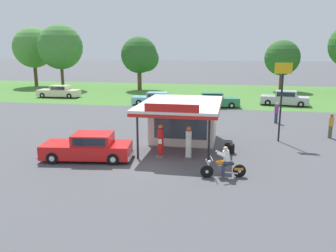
% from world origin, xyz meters
% --- Properties ---
extents(ground_plane, '(300.00, 300.00, 0.00)m').
position_xyz_m(ground_plane, '(0.00, 0.00, 0.00)').
color(ground_plane, '#4C4C51').
extents(grass_verge_strip, '(120.00, 24.00, 0.01)m').
position_xyz_m(grass_verge_strip, '(0.00, 30.00, 0.00)').
color(grass_verge_strip, '#477A33').
rests_on(grass_verge_strip, ground).
extents(service_station_kiosk, '(4.93, 6.89, 3.29)m').
position_xyz_m(service_station_kiosk, '(1.34, 4.94, 1.65)').
color(service_station_kiosk, silver).
rests_on(service_station_kiosk, ground).
extents(gas_pump_nearside, '(0.44, 0.44, 1.94)m').
position_xyz_m(gas_pump_nearside, '(0.53, 1.42, 0.89)').
color(gas_pump_nearside, slate).
rests_on(gas_pump_nearside, ground).
extents(gas_pump_offside, '(0.44, 0.44, 1.90)m').
position_xyz_m(gas_pump_offside, '(2.16, 1.42, 0.86)').
color(gas_pump_offside, slate).
rests_on(gas_pump_offside, ground).
extents(motorcycle_with_rider, '(2.21, 0.78, 1.58)m').
position_xyz_m(motorcycle_with_rider, '(4.25, -1.22, 0.65)').
color(motorcycle_with_rider, black).
rests_on(motorcycle_with_rider, ground).
extents(featured_classic_sedan, '(5.31, 2.55, 1.52)m').
position_xyz_m(featured_classic_sedan, '(-3.40, 0.17, 0.70)').
color(featured_classic_sedan, red).
rests_on(featured_classic_sedan, ground).
extents(parked_car_back_row_far_left, '(5.54, 2.00, 1.39)m').
position_xyz_m(parked_car_back_row_far_left, '(-3.74, 19.55, 0.64)').
color(parked_car_back_row_far_left, '#7AC6D1').
rests_on(parked_car_back_row_far_left, ground).
extents(parked_car_back_row_left, '(5.70, 2.67, 1.56)m').
position_xyz_m(parked_car_back_row_left, '(2.50, 19.22, 0.72)').
color(parked_car_back_row_left, '#2D844C').
rests_on(parked_car_back_row_left, ground).
extents(parked_car_back_row_right, '(5.52, 2.10, 1.51)m').
position_xyz_m(parked_car_back_row_right, '(-17.21, 22.94, 0.69)').
color(parked_car_back_row_right, beige).
rests_on(parked_car_back_row_right, ground).
extents(parked_car_back_row_far_right, '(5.37, 2.58, 1.60)m').
position_xyz_m(parked_car_back_row_far_right, '(10.14, 21.82, 0.73)').
color(parked_car_back_row_far_right, '#B7B7BC').
rests_on(parked_car_back_row_far_right, ground).
extents(bystander_leaning_by_kiosk, '(0.34, 0.34, 1.76)m').
position_xyz_m(bystander_leaning_by_kiosk, '(8.18, 12.14, 0.93)').
color(bystander_leaning_by_kiosk, '#2D3351').
rests_on(bystander_leaning_by_kiosk, ground).
extents(bystander_strolling_foreground, '(0.34, 0.34, 1.73)m').
position_xyz_m(bystander_strolling_foreground, '(11.36, 7.79, 0.92)').
color(bystander_strolling_foreground, brown).
rests_on(bystander_strolling_foreground, ground).
extents(tree_oak_far_right, '(6.53, 6.53, 9.53)m').
position_xyz_m(tree_oak_far_right, '(-20.83, 30.95, 6.26)').
color(tree_oak_far_right, brown).
rests_on(tree_oak_far_right, ground).
extents(tree_oak_left, '(5.01, 5.01, 7.26)m').
position_xyz_m(tree_oak_left, '(11.32, 34.97, 4.65)').
color(tree_oak_left, brown).
rests_on(tree_oak_left, ground).
extents(tree_oak_far_left, '(5.45, 5.29, 7.77)m').
position_xyz_m(tree_oak_far_left, '(-8.98, 32.60, 4.96)').
color(tree_oak_far_left, brown).
rests_on(tree_oak_far_left, ground).
extents(tree_oak_distant_spare, '(6.37, 6.37, 9.35)m').
position_xyz_m(tree_oak_distant_spare, '(-27.18, 34.12, 6.15)').
color(tree_oak_distant_spare, brown).
rests_on(tree_oak_distant_spare, ground).
extents(roadside_pole_sign, '(1.10, 0.12, 5.25)m').
position_xyz_m(roadside_pole_sign, '(7.69, 6.23, 3.55)').
color(roadside_pole_sign, black).
rests_on(roadside_pole_sign, ground).
extents(spare_tire_stack, '(0.60, 0.60, 0.54)m').
position_xyz_m(spare_tire_stack, '(4.46, 2.92, 0.27)').
color(spare_tire_stack, black).
rests_on(spare_tire_stack, ground).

